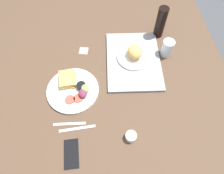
% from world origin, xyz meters
% --- Properties ---
extents(ground_plane, '(1.90, 1.50, 0.03)m').
position_xyz_m(ground_plane, '(0.00, 0.00, -0.01)').
color(ground_plane, '#4C3828').
extents(serving_tray, '(0.47, 0.36, 0.02)m').
position_xyz_m(serving_tray, '(-0.18, 0.19, 0.01)').
color(serving_tray, gray).
rests_on(serving_tray, ground_plane).
extents(bread_plate_near, '(0.20, 0.20, 0.09)m').
position_xyz_m(bread_plate_near, '(-0.19, 0.19, 0.05)').
color(bread_plate_near, white).
rests_on(bread_plate_near, serving_tray).
extents(plate_with_salad, '(0.30, 0.30, 0.05)m').
position_xyz_m(plate_with_salad, '(-0.01, -0.19, 0.02)').
color(plate_with_salad, white).
rests_on(plate_with_salad, ground_plane).
extents(drinking_glass, '(0.07, 0.07, 0.11)m').
position_xyz_m(drinking_glass, '(-0.21, 0.40, 0.06)').
color(drinking_glass, silver).
rests_on(drinking_glass, ground_plane).
extents(soda_bottle, '(0.06, 0.06, 0.22)m').
position_xyz_m(soda_bottle, '(-0.38, 0.39, 0.11)').
color(soda_bottle, black).
rests_on(soda_bottle, ground_plane).
extents(espresso_cup, '(0.06, 0.06, 0.04)m').
position_xyz_m(espresso_cup, '(0.30, 0.10, 0.02)').
color(espresso_cup, silver).
rests_on(espresso_cup, ground_plane).
extents(fork, '(0.02, 0.17, 0.01)m').
position_xyz_m(fork, '(0.20, -0.21, 0.00)').
color(fork, '#B7B7BC').
rests_on(fork, ground_plane).
extents(knife, '(0.02, 0.19, 0.01)m').
position_xyz_m(knife, '(0.23, -0.17, 0.00)').
color(knife, '#B7B7BC').
rests_on(knife, ground_plane).
extents(cell_phone, '(0.15, 0.07, 0.01)m').
position_xyz_m(cell_phone, '(0.35, -0.21, 0.00)').
color(cell_phone, black).
rests_on(cell_phone, ground_plane).
extents(sticky_note, '(0.07, 0.07, 0.00)m').
position_xyz_m(sticky_note, '(-0.29, -0.12, 0.00)').
color(sticky_note, pink).
rests_on(sticky_note, ground_plane).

